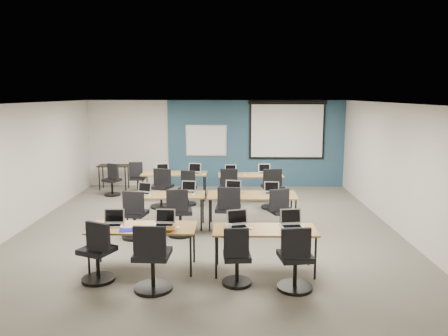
{
  "coord_description": "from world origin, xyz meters",
  "views": [
    {
      "loc": [
        0.49,
        -9.1,
        2.89
      ],
      "look_at": [
        0.32,
        0.4,
        1.27
      ],
      "focal_mm": 35.0,
      "sensor_mm": 36.0,
      "label": 1
    }
  ],
  "objects_px": {
    "training_table_back_right": "(250,176)",
    "laptop_9": "(195,171)",
    "laptop_0": "(113,222)",
    "task_chair_8": "(161,191)",
    "task_chair_2": "(237,261)",
    "laptop_3": "(291,222)",
    "laptop_6": "(233,190)",
    "training_table_front_left": "(143,230)",
    "training_table_front_right": "(265,232)",
    "laptop_7": "(272,191)",
    "whiteboard": "(206,141)",
    "task_chair_4": "(134,219)",
    "task_chair_7": "(281,215)",
    "utility_table": "(114,168)",
    "task_chair_0": "(98,257)",
    "task_chair_6": "(228,215)",
    "task_chair_1": "(152,263)",
    "laptop_5": "(188,190)",
    "task_chair_3": "(295,264)",
    "laptop_11": "(264,171)",
    "task_chair_5": "(180,216)",
    "laptop_4": "(144,191)",
    "training_table_mid_right": "(252,196)",
    "task_chair_9": "(188,191)",
    "laptop_10": "(231,171)",
    "laptop_8": "(162,171)",
    "training_table_mid_left": "(166,196)",
    "laptop_2": "(237,223)",
    "spare_chair_a": "(137,181)",
    "projector_screen": "(287,127)",
    "spare_chair_b": "(112,182)",
    "task_chair_10": "(229,191)",
    "training_table_back_left": "(175,175)"
  },
  "relations": [
    {
      "from": "task_chair_4",
      "to": "spare_chair_a",
      "type": "xyz_separation_m",
      "value": [
        -0.8,
        4.01,
        -0.02
      ]
    },
    {
      "from": "task_chair_3",
      "to": "laptop_6",
      "type": "bearing_deg",
      "value": 97.06
    },
    {
      "from": "whiteboard",
      "to": "laptop_6",
      "type": "relative_size",
      "value": 3.6
    },
    {
      "from": "laptop_4",
      "to": "laptop_10",
      "type": "bearing_deg",
      "value": 68.36
    },
    {
      "from": "laptop_3",
      "to": "laptop_6",
      "type": "bearing_deg",
      "value": 103.21
    },
    {
      "from": "whiteboard",
      "to": "task_chair_4",
      "type": "bearing_deg",
      "value": -102.8
    },
    {
      "from": "laptop_7",
      "to": "task_chair_9",
      "type": "height_order",
      "value": "laptop_7"
    },
    {
      "from": "training_table_front_right",
      "to": "training_table_mid_right",
      "type": "bearing_deg",
      "value": 91.87
    },
    {
      "from": "laptop_11",
      "to": "task_chair_5",
      "type": "bearing_deg",
      "value": -123.54
    },
    {
      "from": "projector_screen",
      "to": "laptop_6",
      "type": "bearing_deg",
      "value": -112.23
    },
    {
      "from": "training_table_back_right",
      "to": "laptop_9",
      "type": "xyz_separation_m",
      "value": [
        -1.54,
        0.18,
        0.11
      ]
    },
    {
      "from": "training_table_front_right",
      "to": "task_chair_2",
      "type": "xyz_separation_m",
      "value": [
        -0.46,
        -0.53,
        -0.29
      ]
    },
    {
      "from": "laptop_9",
      "to": "training_table_mid_left",
      "type": "bearing_deg",
      "value": -85.73
    },
    {
      "from": "laptop_4",
      "to": "spare_chair_b",
      "type": "xyz_separation_m",
      "value": [
        -1.49,
        2.85,
        -0.4
      ]
    },
    {
      "from": "laptop_7",
      "to": "laptop_8",
      "type": "relative_size",
      "value": 0.97
    },
    {
      "from": "task_chair_3",
      "to": "laptop_4",
      "type": "bearing_deg",
      "value": 123.6
    },
    {
      "from": "whiteboard",
      "to": "laptop_0",
      "type": "bearing_deg",
      "value": -100.23
    },
    {
      "from": "task_chair_4",
      "to": "training_table_mid_left",
      "type": "bearing_deg",
      "value": 67.65
    },
    {
      "from": "laptop_0",
      "to": "task_chair_0",
      "type": "bearing_deg",
      "value": -101.27
    },
    {
      "from": "laptop_0",
      "to": "task_chair_8",
      "type": "xyz_separation_m",
      "value": [
        0.18,
        3.87,
        -0.36
      ]
    },
    {
      "from": "projector_screen",
      "to": "spare_chair_b",
      "type": "height_order",
      "value": "projector_screen"
    },
    {
      "from": "training_table_back_right",
      "to": "laptop_3",
      "type": "height_order",
      "value": "laptop_3"
    },
    {
      "from": "training_table_front_left",
      "to": "training_table_mid_left",
      "type": "bearing_deg",
      "value": 89.25
    },
    {
      "from": "task_chair_2",
      "to": "laptop_6",
      "type": "relative_size",
      "value": 2.67
    },
    {
      "from": "training_table_front_right",
      "to": "task_chair_9",
      "type": "relative_size",
      "value": 1.77
    },
    {
      "from": "task_chair_1",
      "to": "task_chair_10",
      "type": "relative_size",
      "value": 1.04
    },
    {
      "from": "training_table_front_right",
      "to": "task_chair_4",
      "type": "distance_m",
      "value": 2.98
    },
    {
      "from": "laptop_2",
      "to": "task_chair_2",
      "type": "distance_m",
      "value": 0.77
    },
    {
      "from": "training_table_mid_right",
      "to": "spare_chair_b",
      "type": "distance_m",
      "value": 4.83
    },
    {
      "from": "training_table_front_left",
      "to": "task_chair_1",
      "type": "distance_m",
      "value": 0.92
    },
    {
      "from": "training_table_front_left",
      "to": "laptop_10",
      "type": "height_order",
      "value": "laptop_10"
    },
    {
      "from": "training_table_back_right",
      "to": "laptop_10",
      "type": "relative_size",
      "value": 5.54
    },
    {
      "from": "training_table_back_left",
      "to": "task_chair_8",
      "type": "distance_m",
      "value": 1.05
    },
    {
      "from": "whiteboard",
      "to": "laptop_8",
      "type": "relative_size",
      "value": 3.8
    },
    {
      "from": "laptop_11",
      "to": "task_chair_3",
      "type": "bearing_deg",
      "value": -92.06
    },
    {
      "from": "training_table_mid_right",
      "to": "task_chair_4",
      "type": "bearing_deg",
      "value": -160.47
    },
    {
      "from": "task_chair_0",
      "to": "task_chair_7",
      "type": "relative_size",
      "value": 1.0
    },
    {
      "from": "task_chair_6",
      "to": "task_chair_1",
      "type": "bearing_deg",
      "value": -108.4
    },
    {
      "from": "task_chair_1",
      "to": "task_chair_5",
      "type": "xyz_separation_m",
      "value": [
        0.1,
        2.54,
        -0.02
      ]
    },
    {
      "from": "training_table_back_right",
      "to": "laptop_7",
      "type": "distance_m",
      "value": 2.3
    },
    {
      "from": "training_table_front_left",
      "to": "laptop_6",
      "type": "distance_m",
      "value": 2.94
    },
    {
      "from": "laptop_9",
      "to": "training_table_front_left",
      "type": "bearing_deg",
      "value": -81.79
    },
    {
      "from": "training_table_mid_right",
      "to": "laptop_4",
      "type": "xyz_separation_m",
      "value": [
        -2.37,
        0.04,
        0.1
      ]
    },
    {
      "from": "task_chair_2",
      "to": "laptop_3",
      "type": "relative_size",
      "value": 2.64
    },
    {
      "from": "laptop_5",
      "to": "task_chair_3",
      "type": "bearing_deg",
      "value": -53.82
    },
    {
      "from": "training_table_back_right",
      "to": "training_table_front_right",
      "type": "bearing_deg",
      "value": -92.15
    },
    {
      "from": "task_chair_7",
      "to": "utility_table",
      "type": "height_order",
      "value": "task_chair_7"
    },
    {
      "from": "training_table_back_right",
      "to": "task_chair_9",
      "type": "distance_m",
      "value": 1.77
    },
    {
      "from": "projector_screen",
      "to": "task_chair_0",
      "type": "relative_size",
      "value": 2.4
    },
    {
      "from": "laptop_5",
      "to": "laptop_11",
      "type": "height_order",
      "value": "laptop_11"
    }
  ]
}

